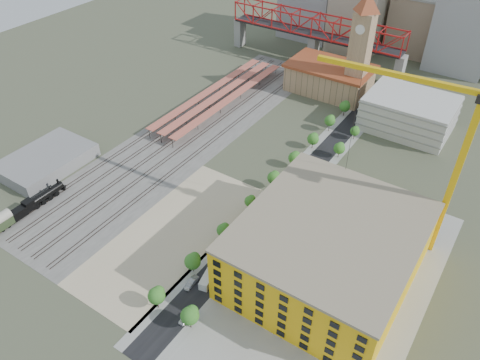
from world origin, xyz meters
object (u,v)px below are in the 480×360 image
Objects in this scene: locomotive at (38,201)px; site_trailer_d at (276,204)px; clock_tower at (362,39)px; tower_crane at (451,141)px; car_0 at (190,284)px; site_trailer_a at (210,275)px; site_trailer_c at (249,233)px; site_trailer_b at (241,241)px; construction_building at (328,251)px.

site_trailer_d is at bearing 33.34° from locomotive.
clock_tower is 0.86× the size of tower_crane.
clock_tower reaches higher than car_0.
clock_tower is 87.46m from site_trailer_d.
site_trailer_a is 0.92× the size of site_trailer_c.
clock_tower is 2.27× the size of locomotive.
site_trailer_b is 2.32× the size of car_0.
locomotive reaches higher than site_trailer_c.
car_0 is (63.00, 1.30, -1.40)m from locomotive.
site_trailer_b reaches higher than site_trailer_d.
car_0 is at bearing -133.02° from site_trailer_a.
tower_crane is at bearing 29.91° from site_trailer_d.
site_trailer_b is 0.96× the size of site_trailer_c.
site_trailer_c reaches higher than site_trailer_b.
construction_building reaches higher than site_trailer_a.
construction_building is 39.11m from car_0.
clock_tower is 5.18× the size of site_trailer_b.
site_trailer_d is (-26.00, 17.35, -8.20)m from construction_building.
car_0 is at bearing -139.50° from construction_building.
site_trailer_d is at bearing 93.15° from site_trailer_b.
locomotive reaches higher than site_trailer_b.
site_trailer_b is 1.13× the size of site_trailer_d.
car_0 is (-3.00, -42.12, -0.48)m from site_trailer_d.
site_trailer_d is 2.05× the size of car_0.
tower_crane is 6.82× the size of site_trailer_d.
construction_building is at bearing -71.22° from clock_tower.
tower_crane is 6.26× the size of site_trailer_a.
tower_crane reaches higher than site_trailer_d.
site_trailer_a is (-44.37, -45.98, -35.97)m from tower_crane.
tower_crane is at bearing 24.60° from site_trailer_c.
construction_building is 32.32m from site_trailer_d.
site_trailer_c is (-44.37, -25.78, -35.86)m from tower_crane.
site_trailer_a is 1.09× the size of site_trailer_d.
clock_tower is at bearing 108.78° from construction_building.
site_trailer_a is (8.00, -119.56, -27.38)m from clock_tower.
tower_crane is at bearing 25.43° from locomotive.
car_0 is (-47.37, -51.18, -36.55)m from tower_crane.
site_trailer_b is at bearing -85.59° from clock_tower.
site_trailer_c is at bearing 93.15° from site_trailer_b.
construction_building is at bearing 11.20° from site_trailer_b.
site_trailer_a is 15.89m from site_trailer_b.
construction_building is (34.00, -99.99, -19.29)m from clock_tower.
site_trailer_d is (-44.37, -9.06, -36.07)m from tower_crane.
site_trailer_b is at bearing 76.98° from site_trailer_a.
site_trailer_a is at bearing -143.03° from construction_building.
tower_crane is 64.53m from site_trailer_b.
locomotive is 71.20m from site_trailer_c.
tower_crane is at bearing 37.30° from site_trailer_b.
site_trailer_c is (8.00, -99.36, -27.27)m from clock_tower.
site_trailer_a is at bearing -95.56° from site_trailer_c.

